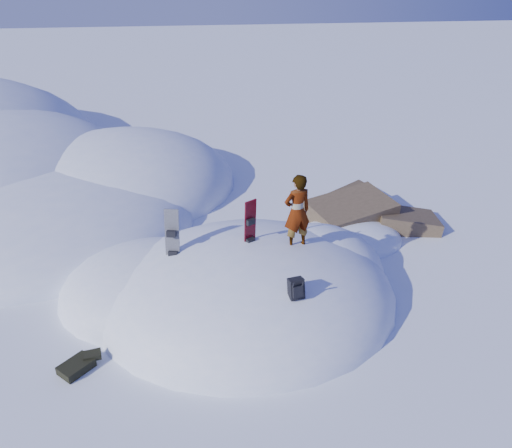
{
  "coord_description": "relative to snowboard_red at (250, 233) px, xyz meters",
  "views": [
    {
      "loc": [
        -1.23,
        -9.53,
        7.03
      ],
      "look_at": [
        0.25,
        0.3,
        1.85
      ],
      "focal_mm": 35.0,
      "sensor_mm": 36.0,
      "label": 1
    }
  ],
  "objects": [
    {
      "name": "rock_outcrop",
      "position": [
        3.62,
        2.79,
        -1.67
      ],
      "size": [
        4.68,
        4.41,
        1.68
      ],
      "color": "brown",
      "rests_on": "ground"
    },
    {
      "name": "snowboard_red",
      "position": [
        0.0,
        0.0,
        0.0
      ],
      "size": [
        0.32,
        0.29,
        1.64
      ],
      "rotation": [
        0.0,
        0.0,
        0.55
      ],
      "color": "#B0091E",
      "rests_on": "snow_mound"
    },
    {
      "name": "backpack",
      "position": [
        0.65,
        -1.88,
        -0.29
      ],
      "size": [
        0.34,
        0.38,
        0.49
      ],
      "rotation": [
        0.0,
        0.0,
        0.18
      ],
      "color": "black",
      "rests_on": "snow_mound"
    },
    {
      "name": "person",
      "position": [
        1.02,
        -0.17,
        0.53
      ],
      "size": [
        0.73,
        0.57,
        1.75
      ],
      "primitive_type": "imported",
      "rotation": [
        0.0,
        0.0,
        3.41
      ],
      "color": "slate",
      "rests_on": "snow_mound"
    },
    {
      "name": "ground",
      "position": [
        -0.1,
        -0.22,
        -1.68
      ],
      "size": [
        120.0,
        120.0,
        0.0
      ],
      "primitive_type": "plane",
      "color": "white",
      "rests_on": "ground"
    },
    {
      "name": "snowboard_dark",
      "position": [
        -1.74,
        -0.02,
        -0.17
      ],
      "size": [
        0.38,
        0.37,
        1.69
      ],
      "rotation": [
        0.0,
        0.0,
        -0.24
      ],
      "color": "black",
      "rests_on": "snow_mound"
    },
    {
      "name": "snow_mound",
      "position": [
        -0.27,
        0.02,
        -1.68
      ],
      "size": [
        8.0,
        6.0,
        3.0
      ],
      "color": "white",
      "rests_on": "ground"
    },
    {
      "name": "gear_pile",
      "position": [
        -3.65,
        -1.98,
        -1.57
      ],
      "size": [
        0.85,
        0.75,
        0.22
      ],
      "rotation": [
        0.0,
        0.0,
        0.79
      ],
      "color": "black",
      "rests_on": "ground"
    }
  ]
}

